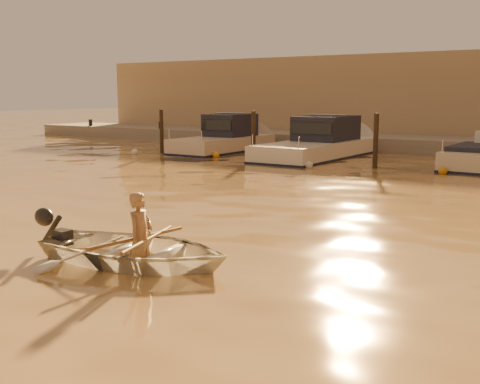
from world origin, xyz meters
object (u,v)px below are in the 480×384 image
Objects in this scene: person at (141,238)px; moored_boat_1 at (223,138)px; moored_boat_2 at (318,143)px; moored_boat_3 at (479,162)px; waterfront_building at (471,100)px; dinghy at (136,250)px.

moored_boat_1 is (-10.01, 16.37, 0.20)m from person.
moored_boat_3 is (6.59, 0.00, -0.40)m from moored_boat_2.
waterfront_building reaches higher than moored_boat_2.
dinghy is at bearing -73.27° from moored_boat_2.
moored_boat_3 is at bearing 0.00° from moored_boat_1.
moored_boat_3 is at bearing -14.91° from person.
moored_boat_3 is at bearing -74.85° from waterfront_building.
dinghy is 17.12m from moored_boat_2.
waterfront_building is at bearing 71.81° from moored_boat_2.
moored_boat_1 is 0.80× the size of moored_boat_2.
waterfront_building reaches higher than moored_boat_3.
moored_boat_1 is 14.08m from waterfront_building.
moored_boat_1 is at bearing -128.04° from waterfront_building.
moored_boat_1 is at bearing 21.75° from dinghy.
waterfront_building is at bearing 51.96° from moored_boat_1.
person is 0.26× the size of moored_boat_3.
moored_boat_2 is 1.51× the size of moored_boat_3.
person reaches higher than dinghy.
moored_boat_1 is 1.21× the size of moored_boat_3.
dinghy is 0.24m from person.
moored_boat_2 is at bearing -108.19° from waterfront_building.
moored_boat_2 is 11.71m from waterfront_building.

